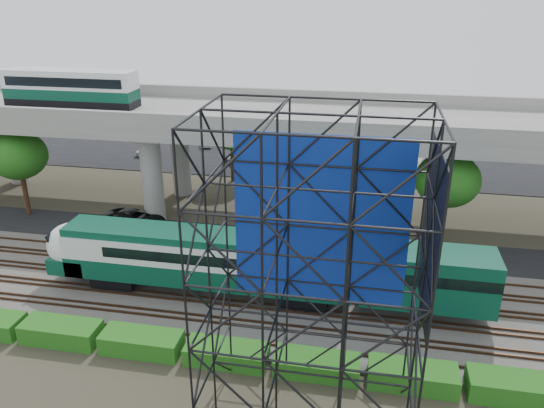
# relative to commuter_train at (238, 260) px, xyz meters

# --- Properties ---
(ground) EXTENTS (140.00, 140.00, 0.00)m
(ground) POSITION_rel_commuter_train_xyz_m (-0.13, -2.00, -2.88)
(ground) COLOR #474233
(ground) RESTS_ON ground
(ballast_bed) EXTENTS (90.00, 12.00, 0.20)m
(ballast_bed) POSITION_rel_commuter_train_xyz_m (-0.13, 0.00, -2.78)
(ballast_bed) COLOR slate
(ballast_bed) RESTS_ON ground
(service_road) EXTENTS (90.00, 5.00, 0.08)m
(service_road) POSITION_rel_commuter_train_xyz_m (-0.13, 8.50, -2.84)
(service_road) COLOR black
(service_road) RESTS_ON ground
(parking_lot) EXTENTS (90.00, 18.00, 0.08)m
(parking_lot) POSITION_rel_commuter_train_xyz_m (-0.13, 32.00, -2.84)
(parking_lot) COLOR black
(parking_lot) RESTS_ON ground
(harbor_water) EXTENTS (140.00, 40.00, 0.03)m
(harbor_water) POSITION_rel_commuter_train_xyz_m (-0.13, 54.00, -2.87)
(harbor_water) COLOR slate
(harbor_water) RESTS_ON ground
(rail_tracks) EXTENTS (90.00, 9.52, 0.16)m
(rail_tracks) POSITION_rel_commuter_train_xyz_m (-0.13, -0.00, -2.60)
(rail_tracks) COLOR #472D1E
(rail_tracks) RESTS_ON ballast_bed
(commuter_train) EXTENTS (29.30, 3.06, 4.30)m
(commuter_train) POSITION_rel_commuter_train_xyz_m (0.00, 0.00, 0.00)
(commuter_train) COLOR black
(commuter_train) RESTS_ON rail_tracks
(overpass) EXTENTS (80.00, 12.00, 12.40)m
(overpass) POSITION_rel_commuter_train_xyz_m (-1.48, 14.00, 5.33)
(overpass) COLOR #9E9B93
(overpass) RESTS_ON ground
(scaffold_tower) EXTENTS (9.36, 6.36, 15.00)m
(scaffold_tower) POSITION_rel_commuter_train_xyz_m (5.84, -9.98, 4.59)
(scaffold_tower) COLOR black
(scaffold_tower) RESTS_ON ground
(hedge_strip) EXTENTS (34.60, 1.80, 1.20)m
(hedge_strip) POSITION_rel_commuter_train_xyz_m (0.88, -6.30, -2.32)
(hedge_strip) COLOR #145613
(hedge_strip) RESTS_ON ground
(trees) EXTENTS (40.94, 16.94, 7.69)m
(trees) POSITION_rel_commuter_train_xyz_m (-4.79, 14.17, 2.69)
(trees) COLOR #382314
(trees) RESTS_ON ground
(suv) EXTENTS (6.07, 3.62, 1.58)m
(suv) POSITION_rel_commuter_train_xyz_m (-11.32, 8.84, -2.01)
(suv) COLOR black
(suv) RESTS_ON service_road
(parked_cars) EXTENTS (36.62, 9.39, 1.24)m
(parked_cars) POSITION_rel_commuter_train_xyz_m (-0.41, 31.51, -2.21)
(parked_cars) COLOR silver
(parked_cars) RESTS_ON parking_lot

